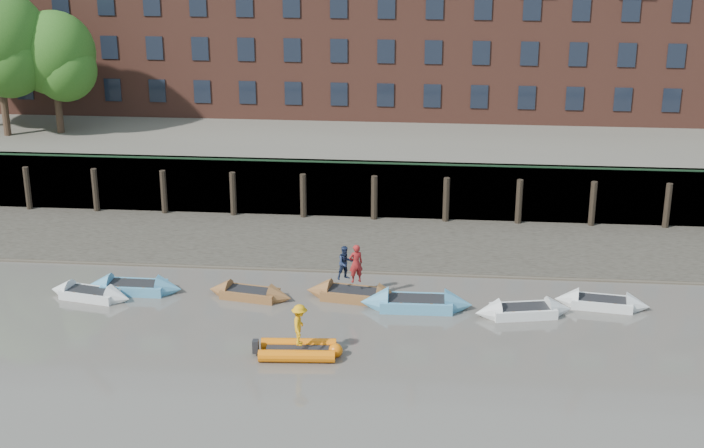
# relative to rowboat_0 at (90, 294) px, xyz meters

# --- Properties ---
(ground) EXTENTS (220.00, 220.00, 0.00)m
(ground) POSITION_rel_rowboat_0_xyz_m (14.23, -9.79, -0.21)
(ground) COLOR #5A554E
(ground) RESTS_ON ground
(foreshore) EXTENTS (110.00, 8.00, 0.50)m
(foreshore) POSITION_rel_rowboat_0_xyz_m (14.23, 8.21, -0.21)
(foreshore) COLOR #3D382F
(foreshore) RESTS_ON ground
(mud_band) EXTENTS (110.00, 1.60, 0.10)m
(mud_band) POSITION_rel_rowboat_0_xyz_m (14.23, 4.81, -0.21)
(mud_band) COLOR #4C4336
(mud_band) RESTS_ON ground
(river_wall) EXTENTS (110.00, 1.23, 3.30)m
(river_wall) POSITION_rel_rowboat_0_xyz_m (14.23, 12.59, 1.39)
(river_wall) COLOR #2D2A26
(river_wall) RESTS_ON ground
(bank_terrace) EXTENTS (110.00, 28.00, 3.20)m
(bank_terrace) POSITION_rel_rowboat_0_xyz_m (14.23, 26.21, 1.39)
(bank_terrace) COLOR #5E594D
(bank_terrace) RESTS_ON ground
(rowboat_0) EXTENTS (4.19, 1.98, 1.17)m
(rowboat_0) POSITION_rel_rowboat_0_xyz_m (0.00, 0.00, 0.00)
(rowboat_0) COLOR silver
(rowboat_0) RESTS_ON ground
(rowboat_1) EXTENTS (4.50, 1.34, 1.30)m
(rowboat_1) POSITION_rel_rowboat_0_xyz_m (1.81, 0.89, 0.02)
(rowboat_1) COLOR teal
(rowboat_1) RESTS_ON ground
(rowboat_2) EXTENTS (4.15, 1.89, 1.16)m
(rowboat_2) POSITION_rel_rowboat_0_xyz_m (7.28, 0.70, -0.00)
(rowboat_2) COLOR brown
(rowboat_2) RESTS_ON ground
(rowboat_3) EXTENTS (4.65, 1.98, 1.31)m
(rowboat_3) POSITION_rel_rowboat_0_xyz_m (12.05, 0.97, 0.02)
(rowboat_3) COLOR brown
(rowboat_3) RESTS_ON ground
(rowboat_4) EXTENTS (5.02, 1.53, 1.45)m
(rowboat_4) POSITION_rel_rowboat_0_xyz_m (14.91, 0.17, 0.05)
(rowboat_4) COLOR teal
(rowboat_4) RESTS_ON ground
(rowboat_5) EXTENTS (4.48, 2.09, 1.25)m
(rowboat_5) POSITION_rel_rowboat_0_xyz_m (19.62, -0.15, 0.01)
(rowboat_5) COLOR silver
(rowboat_5) RESTS_ON ground
(rowboat_6) EXTENTS (4.29, 1.78, 1.21)m
(rowboat_6) POSITION_rel_rowboat_0_xyz_m (23.19, 1.07, 0.01)
(rowboat_6) COLOR silver
(rowboat_6) RESTS_ON ground
(rib_tender) EXTENTS (3.38, 1.76, 0.58)m
(rib_tender) POSITION_rel_rowboat_0_xyz_m (10.42, -4.84, 0.04)
(rib_tender) COLOR orange
(rib_tender) RESTS_ON ground
(person_rower_a) EXTENTS (0.77, 0.66, 1.80)m
(person_rower_a) POSITION_rel_rowboat_0_xyz_m (12.14, 0.92, 1.57)
(person_rower_a) COLOR maroon
(person_rower_a) RESTS_ON rowboat_3
(person_rower_b) EXTENTS (0.97, 0.90, 1.59)m
(person_rower_b) POSITION_rel_rowboat_0_xyz_m (11.63, 1.21, 1.47)
(person_rower_b) COLOR #19233F
(person_rower_b) RESTS_ON rowboat_3
(person_rib_crew) EXTENTS (0.68, 1.13, 1.72)m
(person_rib_crew) POSITION_rel_rowboat_0_xyz_m (10.39, -4.90, 1.19)
(person_rib_crew) COLOR orange
(person_rib_crew) RESTS_ON rib_tender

